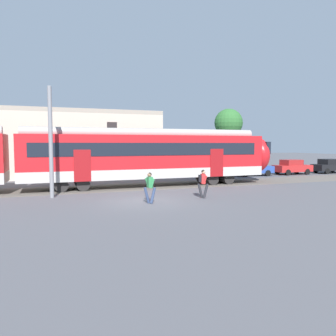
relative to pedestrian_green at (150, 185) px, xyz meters
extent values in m
plane|color=#515156|center=(-0.10, 0.62, -0.96)|extent=(160.00, 160.00, 0.00)
cube|color=#B7B2AD|center=(1.98, 6.93, 0.09)|extent=(18.00, 3.06, 0.70)
cube|color=red|center=(1.98, 6.93, 1.64)|extent=(18.00, 3.00, 2.40)
cube|color=black|center=(1.98, 5.41, 1.84)|extent=(16.56, 0.03, 0.90)
cube|color=maroon|center=(6.93, 5.41, 0.79)|extent=(1.10, 0.04, 2.10)
cube|color=maroon|center=(-2.97, 5.41, 0.79)|extent=(1.10, 0.04, 2.10)
cylinder|color=#9C9793|center=(1.98, 6.93, 3.02)|extent=(17.64, 0.70, 0.70)
cube|color=black|center=(-0.72, 6.93, 3.57)|extent=(0.70, 0.12, 0.40)
cylinder|color=black|center=(8.26, 6.93, -0.51)|extent=(0.90, 2.40, 0.90)
cylinder|color=black|center=(6.86, 6.93, -0.51)|extent=(0.90, 2.40, 0.90)
cylinder|color=black|center=(-2.90, 6.93, -0.51)|extent=(0.90, 2.40, 0.90)
cylinder|color=black|center=(-4.30, 6.93, -0.51)|extent=(0.90, 2.40, 0.90)
ellipsoid|color=red|center=(11.53, 6.93, 1.29)|extent=(1.80, 2.85, 2.95)
cube|color=black|center=(11.88, 6.93, 1.89)|extent=(0.40, 2.40, 1.00)
cylinder|color=navy|center=(-0.14, 0.08, -0.53)|extent=(0.36, 0.17, 0.87)
cylinder|color=navy|center=(0.15, -0.08, -0.53)|extent=(0.36, 0.17, 0.87)
cube|color=#2D7F47|center=(0.00, 0.00, 0.18)|extent=(0.26, 0.37, 0.56)
cylinder|color=#2D7F47|center=(0.09, -0.22, 0.13)|extent=(0.25, 0.10, 0.52)
cylinder|color=#2D7F47|center=(-0.09, 0.22, 0.13)|extent=(0.25, 0.10, 0.52)
sphere|color=brown|center=(-0.02, 0.00, 0.57)|extent=(0.22, 0.22, 0.22)
sphere|color=black|center=(0.00, 0.00, 0.60)|extent=(0.20, 0.20, 0.20)
cylinder|color=#28282D|center=(3.55, 0.49, -0.53)|extent=(0.38, 0.23, 0.87)
cylinder|color=#28282D|center=(3.32, 0.73, -0.53)|extent=(0.38, 0.23, 0.87)
cube|color=red|center=(3.44, 0.61, 0.18)|extent=(0.32, 0.41, 0.56)
cylinder|color=red|center=(3.41, 0.84, 0.13)|extent=(0.26, 0.15, 0.52)
cylinder|color=red|center=(3.46, 0.38, 0.13)|extent=(0.26, 0.15, 0.52)
sphere|color=tan|center=(3.46, 0.60, 0.57)|extent=(0.22, 0.22, 0.22)
sphere|color=black|center=(3.44, 0.61, 0.60)|extent=(0.20, 0.20, 0.20)
cube|color=black|center=(3.26, 0.65, 0.20)|extent=(0.22, 0.31, 0.40)
cube|color=#284799|center=(14.01, 11.06, -0.32)|extent=(4.06, 1.80, 0.68)
cube|color=navy|center=(13.86, 11.07, 0.30)|extent=(1.96, 1.52, 0.56)
cube|color=black|center=(14.81, 11.03, 0.26)|extent=(0.18, 1.37, 0.48)
cylinder|color=black|center=(15.28, 11.79, -0.66)|extent=(0.61, 0.22, 0.60)
cylinder|color=black|center=(15.22, 10.23, -0.66)|extent=(0.61, 0.22, 0.60)
cylinder|color=black|center=(12.80, 11.89, -0.66)|extent=(0.61, 0.22, 0.60)
cylinder|color=black|center=(12.74, 10.34, -0.66)|extent=(0.61, 0.22, 0.60)
cube|color=#B22323|center=(18.80, 10.93, -0.32)|extent=(4.02, 1.69, 0.68)
cube|color=maroon|center=(18.65, 10.93, 0.30)|extent=(1.92, 1.46, 0.56)
cube|color=black|center=(19.60, 10.94, 0.26)|extent=(0.14, 1.37, 0.48)
cylinder|color=black|center=(20.03, 11.72, -0.66)|extent=(0.60, 0.21, 0.60)
cylinder|color=black|center=(20.05, 10.17, -0.66)|extent=(0.60, 0.21, 0.60)
cylinder|color=black|center=(17.55, 11.70, -0.66)|extent=(0.60, 0.21, 0.60)
cylinder|color=black|center=(17.57, 10.14, -0.66)|extent=(0.60, 0.21, 0.60)
cube|color=black|center=(23.76, 10.79, -0.32)|extent=(4.03, 1.72, 0.68)
cube|color=black|center=(23.61, 10.79, 0.30)|extent=(1.93, 1.48, 0.56)
cube|color=black|center=(24.56, 10.81, 0.26)|extent=(0.15, 1.37, 0.48)
cylinder|color=black|center=(24.99, 11.60, -0.66)|extent=(0.60, 0.21, 0.60)
cylinder|color=black|center=(22.51, 11.55, -0.66)|extent=(0.60, 0.21, 0.60)
cylinder|color=black|center=(22.54, 9.99, -0.66)|extent=(0.60, 0.21, 0.60)
cylinder|color=gray|center=(-4.90, 3.73, 2.29)|extent=(0.24, 0.24, 6.50)
cylinder|color=gray|center=(-4.90, 10.13, 2.29)|extent=(0.24, 0.24, 6.50)
cube|color=gray|center=(-4.90, 6.93, 5.49)|extent=(0.20, 6.40, 0.16)
cube|color=gray|center=(-4.90, 6.93, 5.09)|extent=(0.20, 6.40, 0.16)
cylinder|color=black|center=(-4.90, 6.93, 4.49)|extent=(0.03, 0.03, 1.00)
cube|color=beige|center=(-4.50, 16.57, 2.04)|extent=(20.22, 5.00, 6.00)
cube|color=#9F9686|center=(-4.50, 16.57, 5.24)|extent=(20.22, 5.00, 0.40)
cylinder|color=brown|center=(16.85, 20.66, 1.34)|extent=(0.32, 0.32, 4.62)
sphere|color=#2D662D|center=(16.85, 20.66, 4.92)|extent=(3.63, 3.63, 3.63)
camera|label=1|loc=(-4.99, -16.58, 2.21)|focal=35.00mm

